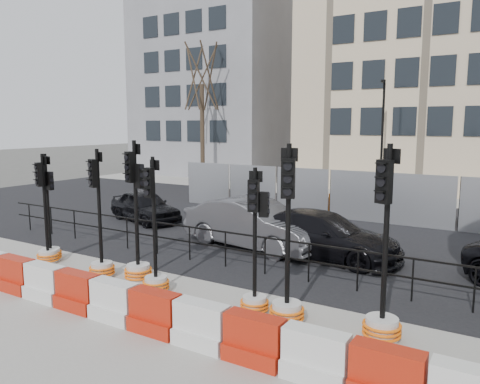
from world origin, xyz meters
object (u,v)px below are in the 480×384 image
Objects in this scene: traffic_signal_h at (382,302)px; car_a at (145,206)px; traffic_signal_a at (47,241)px; car_c at (322,235)px; traffic_signal_d at (137,249)px.

car_a is at bearing 172.22° from traffic_signal_h.
traffic_signal_h is 12.01m from car_a.
car_c is (6.30, 4.47, 0.04)m from traffic_signal_a.
traffic_signal_d is (3.18, 0.20, 0.20)m from traffic_signal_a.
traffic_signal_d is at bearing -121.41° from car_a.
traffic_signal_d is 0.73× the size of car_c.
traffic_signal_a is at bearing -159.97° from traffic_signal_d.
traffic_signal_a is 0.88× the size of traffic_signal_d.
traffic_signal_h is at bearing 19.03° from traffic_signal_a.
traffic_signal_a is at bearing 130.33° from car_c.
traffic_signal_a is 5.80m from car_a.
traffic_signal_d reaches higher than car_a.
traffic_signal_h is at bearing -99.91° from car_a.
traffic_signal_h is (5.95, -0.13, -0.10)m from traffic_signal_d.
traffic_signal_a is 7.73m from car_c.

